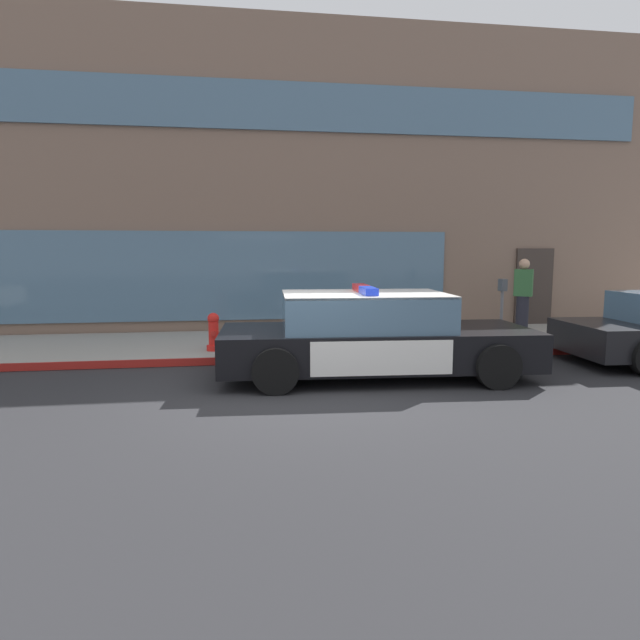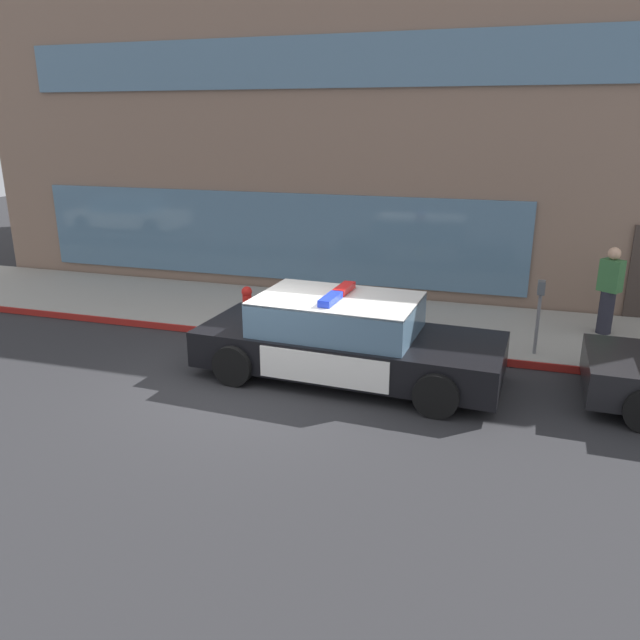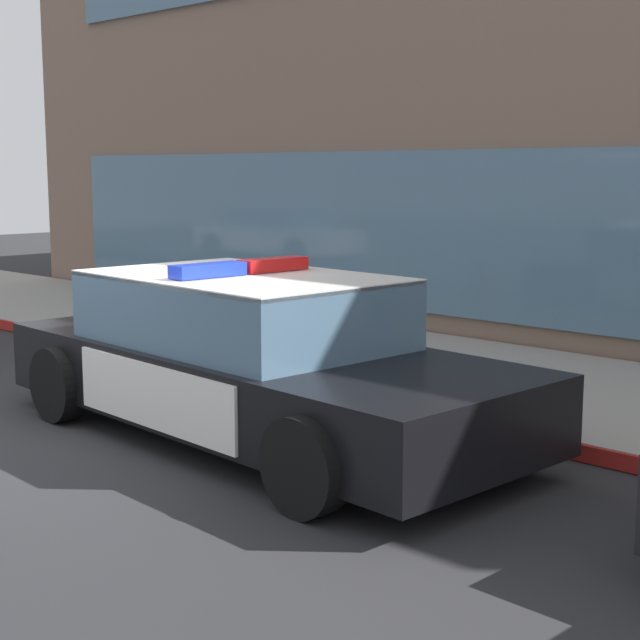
{
  "view_description": "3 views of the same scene",
  "coord_description": "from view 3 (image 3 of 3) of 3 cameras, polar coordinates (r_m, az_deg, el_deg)",
  "views": [
    {
      "loc": [
        -0.75,
        -7.78,
        2.08
      ],
      "look_at": [
        0.68,
        1.8,
        0.84
      ],
      "focal_mm": 31.05,
      "sensor_mm": 36.0,
      "label": 1
    },
    {
      "loc": [
        3.9,
        -8.56,
        4.14
      ],
      "look_at": [
        0.78,
        1.5,
        0.76
      ],
      "focal_mm": 34.96,
      "sensor_mm": 36.0,
      "label": 2
    },
    {
      "loc": [
        7.31,
        -4.47,
        2.25
      ],
      "look_at": [
        0.81,
        2.33,
        0.78
      ],
      "focal_mm": 53.97,
      "sensor_mm": 36.0,
      "label": 3
    }
  ],
  "objects": [
    {
      "name": "fire_hydrant",
      "position": [
        11.38,
        -5.6,
        0.01
      ],
      "size": [
        0.34,
        0.39,
        0.73
      ],
      "color": "red",
      "rests_on": "sidewalk"
    },
    {
      "name": "police_cruiser",
      "position": [
        8.12,
        -4.0,
        -2.27
      ],
      "size": [
        5.12,
        2.37,
        1.49
      ],
      "rotation": [
        0.0,
        0.0,
        -0.06
      ],
      "color": "black",
      "rests_on": "ground"
    },
    {
      "name": "curb_red_paint",
      "position": [
        10.1,
        -4.04,
        -3.56
      ],
      "size": [
        28.8,
        0.04,
        0.14
      ],
      "primitive_type": "cube",
      "color": "maroon",
      "rests_on": "ground"
    },
    {
      "name": "ground",
      "position": [
        8.86,
        -14.45,
        -6.11
      ],
      "size": [
        48.0,
        48.0,
        0.0
      ],
      "primitive_type": "plane",
      "color": "#262628"
    },
    {
      "name": "sidewalk",
      "position": [
        11.27,
        2.27,
        -2.24
      ],
      "size": [
        48.0,
        3.32,
        0.15
      ],
      "primitive_type": "cube",
      "color": "gray",
      "rests_on": "ground"
    }
  ]
}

